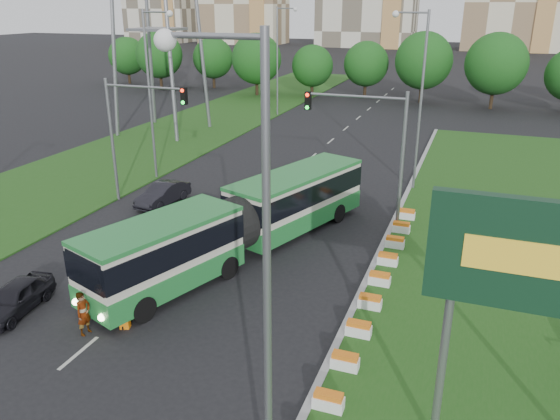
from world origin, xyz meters
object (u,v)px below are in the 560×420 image
at_px(car_left_near, 15,298).
at_px(pedestrian, 84,313).
at_px(articulated_bus, 239,220).
at_px(traffic_mast_left, 132,122).
at_px(traffic_mast_median, 374,138).
at_px(car_left_far, 163,194).
at_px(billboard, 550,272).
at_px(shopping_trolley, 125,321).

bearing_deg(car_left_near, pedestrian, -12.35).
distance_m(articulated_bus, pedestrian, 9.48).
bearing_deg(pedestrian, traffic_mast_left, 32.95).
bearing_deg(traffic_mast_median, traffic_mast_left, -176.23).
bearing_deg(car_left_far, car_left_near, -78.57).
bearing_deg(car_left_near, articulated_bus, 45.99).
relative_size(traffic_mast_left, car_left_far, 1.88).
bearing_deg(pedestrian, billboard, -87.49).
bearing_deg(pedestrian, shopping_trolley, -47.19).
height_order(car_left_near, pedestrian, pedestrian).
height_order(billboard, articulated_bus, billboard).
bearing_deg(articulated_bus, traffic_mast_median, 64.81).
bearing_deg(car_left_far, billboard, -29.81).
bearing_deg(shopping_trolley, car_left_far, 98.21).
bearing_deg(articulated_bus, car_left_near, -107.32).
relative_size(car_left_far, shopping_trolley, 6.56).
distance_m(billboard, car_left_near, 20.51).
distance_m(car_left_near, shopping_trolley, 5.13).
height_order(traffic_mast_median, car_left_far, traffic_mast_median).
xyz_separation_m(billboard, car_left_near, (-19.70, 1.53, -5.50)).
height_order(car_left_near, shopping_trolley, car_left_near).
bearing_deg(car_left_far, traffic_mast_median, 9.42).
relative_size(traffic_mast_left, car_left_near, 2.04).
xyz_separation_m(traffic_mast_median, traffic_mast_left, (-15.16, -1.00, 0.00)).
height_order(billboard, car_left_far, billboard).
bearing_deg(car_left_near, shopping_trolley, -1.12).
distance_m(articulated_bus, car_left_far, 9.31).
bearing_deg(car_left_far, pedestrian, -63.81).
distance_m(traffic_mast_median, traffic_mast_left, 15.19).
relative_size(traffic_mast_left, articulated_bus, 0.44).
height_order(traffic_mast_median, shopping_trolley, traffic_mast_median).
xyz_separation_m(car_left_near, car_left_far, (-1.24, 13.74, 0.03)).
bearing_deg(shopping_trolley, articulated_bus, 62.66).
bearing_deg(articulated_bus, pedestrian, -86.83).
distance_m(billboard, traffic_mast_left, 27.16).
height_order(car_left_far, shopping_trolley, car_left_far).
relative_size(billboard, pedestrian, 4.34).
distance_m(traffic_mast_median, pedestrian, 17.59).
bearing_deg(articulated_bus, shopping_trolley, -80.42).
xyz_separation_m(pedestrian, shopping_trolley, (1.22, 0.89, -0.60)).
relative_size(traffic_mast_left, shopping_trolley, 12.34).
distance_m(traffic_mast_median, articulated_bus, 8.85).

